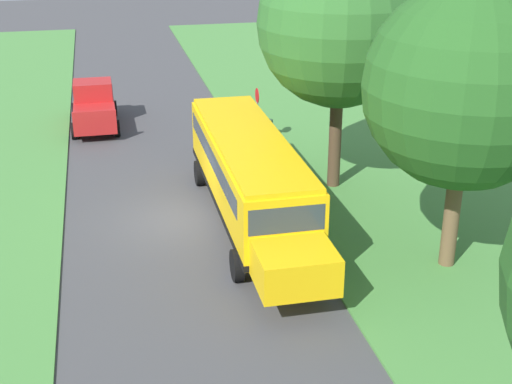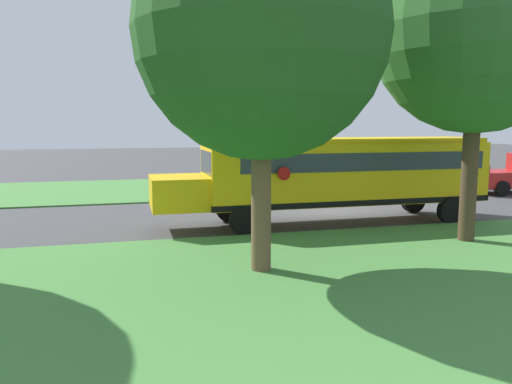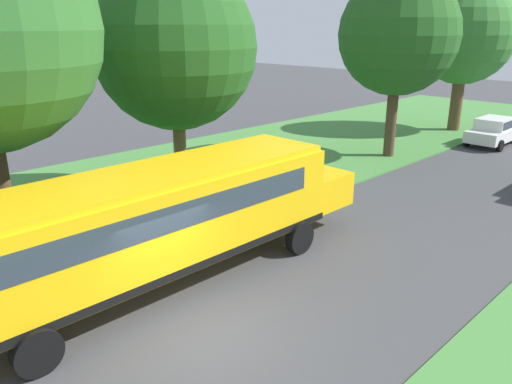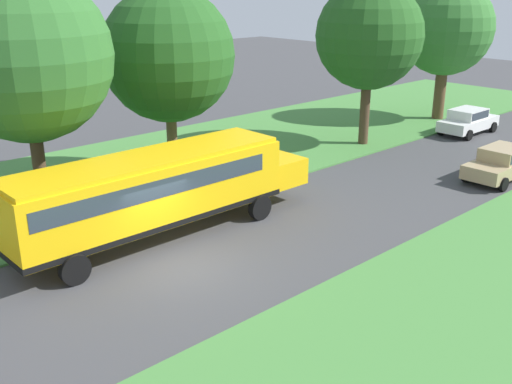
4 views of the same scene
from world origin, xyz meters
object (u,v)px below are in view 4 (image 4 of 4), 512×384
Objects in this scene: car_tan_nearest at (502,161)px; car_white_middle at (468,120)px; oak_tree_beside_bus at (28,58)px; oak_tree_across_road at (446,28)px; oak_tree_roadside_mid at (170,55)px; school_bus at (157,188)px; oak_tree_far_end at (372,37)px.

car_tan_nearest is 9.00m from car_white_middle.
oak_tree_beside_bus reaches higher than oak_tree_across_road.
oak_tree_roadside_mid is 20.62m from oak_tree_across_road.
school_bus is 7.98m from oak_tree_roadside_mid.
oak_tree_across_road is (1.61, 20.55, 0.23)m from oak_tree_roadside_mid.
car_white_middle is at bearing 81.98° from oak_tree_beside_bus.
school_bus is 1.30× the size of oak_tree_beside_bus.
oak_tree_roadside_mid is at bearing -101.69° from oak_tree_far_end.
oak_tree_across_road reaches higher than school_bus.
oak_tree_far_end is (-8.25, 0.35, 5.16)m from car_tan_nearest.
oak_tree_beside_bus is (-9.17, -18.28, 5.50)m from car_tan_nearest.
oak_tree_across_road reaches higher than car_white_middle.
oak_tree_beside_bus is (-3.57, -25.33, 5.50)m from car_white_middle.
oak_tree_far_end reaches higher than oak_tree_across_road.
oak_tree_roadside_mid is 11.85m from oak_tree_far_end.
car_white_middle is (-5.60, 7.05, 0.00)m from car_tan_nearest.
oak_tree_far_end is (-2.92, 16.11, 4.11)m from school_bus.
car_tan_nearest and car_white_middle have the same top height.
oak_tree_roadside_mid is at bearing -133.43° from car_tan_nearest.
oak_tree_far_end is at bearing 100.26° from school_bus.
car_white_middle is 0.46× the size of oak_tree_beside_bus.
oak_tree_beside_bus is 27.58m from oak_tree_across_road.
school_bus is at bearing -89.33° from car_white_middle.
car_white_middle is 0.49× the size of oak_tree_far_end.
oak_tree_across_road is at bearing 95.07° from oak_tree_far_end.
school_bus is at bearing -79.74° from oak_tree_far_end.
school_bus is at bearing -108.69° from car_tan_nearest.
car_tan_nearest is 0.46× the size of oak_tree_beside_bus.
car_white_middle is 26.16m from oak_tree_beside_bus.
oak_tree_far_end is (-2.65, -6.70, 5.16)m from car_white_middle.
car_white_middle is at bearing -33.17° from oak_tree_across_road.
school_bus is 16.88m from oak_tree_far_end.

